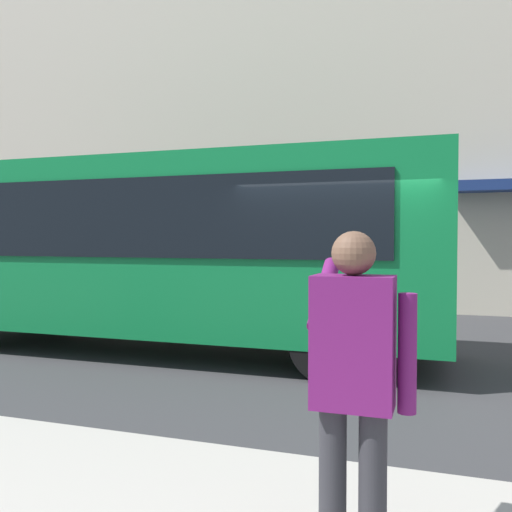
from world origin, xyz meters
The scene contains 4 objects.
ground_plane centered at (0.00, 0.00, 0.00)m, with size 60.00×60.00×0.00m, color #38383A.
building_facade_far centered at (-0.02, -6.80, 5.99)m, with size 28.00×1.55×12.00m.
red_bus centered at (3.10, -0.35, 1.68)m, with size 9.05×2.54×3.08m.
pedestrian_photographer centered at (-0.87, 4.84, 1.14)m, with size 0.53×0.52×1.70m.
Camera 1 is at (-1.29, 7.59, 1.81)m, focal length 38.96 mm.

